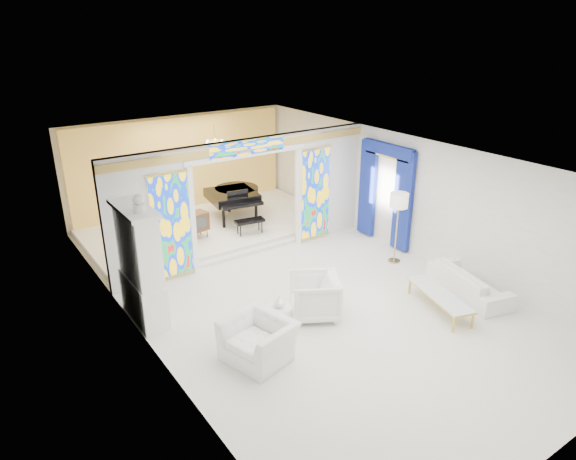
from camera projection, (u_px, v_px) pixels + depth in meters
floor at (294, 286)px, 11.58m from camera, size 12.00×12.00×0.00m
ceiling at (295, 156)px, 10.45m from camera, size 7.00×12.00×0.02m
wall_back at (180, 165)px, 15.59m from camera, size 7.00×0.02×3.00m
wall_front at (570, 369)px, 6.44m from camera, size 7.00×0.02×3.00m
wall_left at (135, 265)px, 9.17m from camera, size 0.02×12.00×3.00m
wall_right at (408, 195)px, 12.86m from camera, size 0.02×12.00×3.00m
partition_wall at (247, 194)px, 12.48m from camera, size 7.00×0.22×3.00m
stained_glass_left at (171, 226)px, 11.46m from camera, size 0.90×0.04×2.40m
stained_glass_right at (315, 194)px, 13.60m from camera, size 0.90×0.04×2.40m
stained_glass_transom at (248, 147)px, 11.96m from camera, size 2.00×0.04×0.34m
alcove_platform at (211, 227)px, 14.67m from camera, size 6.80×3.80×0.18m
gold_curtain_back at (182, 166)px, 15.49m from camera, size 6.70×0.10×2.90m
chandelier at (215, 142)px, 13.77m from camera, size 0.48×0.48×0.30m
blue_drapes at (385, 186)px, 13.31m from camera, size 0.14×1.85×2.65m
china_cabinet at (140, 266)px, 9.90m from camera, size 0.56×1.46×2.72m
armchair_left at (258, 340)px, 8.97m from camera, size 1.27×1.37×0.74m
armchair_right at (315, 296)px, 10.27m from camera, size 1.29×1.28×0.87m
sofa at (470, 282)px, 11.15m from camera, size 1.28×2.16×0.59m
side_table at (279, 316)px, 9.68m from camera, size 0.48×0.48×0.59m
vase at (279, 302)px, 9.57m from camera, size 0.23×0.23×0.21m
coffee_table at (440, 295)px, 10.49m from camera, size 0.98×1.78×0.38m
floor_lamp at (399, 204)px, 12.21m from camera, size 0.50×0.50×1.78m
grand_piano at (235, 195)px, 14.99m from camera, size 1.78×2.54×0.99m
tv_console at (196, 222)px, 13.53m from camera, size 0.68×0.53×0.71m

